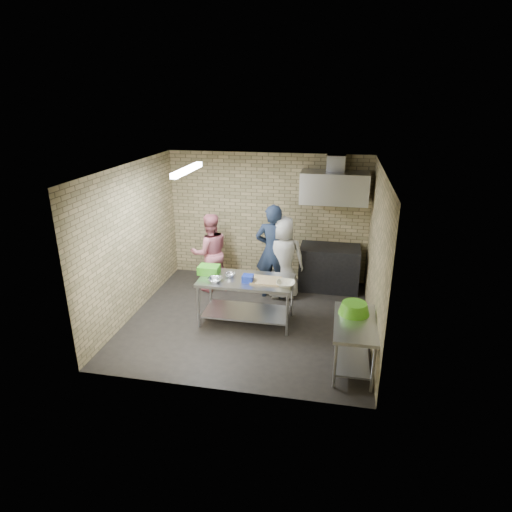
{
  "coord_description": "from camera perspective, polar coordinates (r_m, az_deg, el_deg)",
  "views": [
    {
      "loc": [
        1.45,
        -6.7,
        3.78
      ],
      "look_at": [
        0.1,
        0.2,
        1.15
      ],
      "focal_mm": 30.26,
      "sensor_mm": 36.0,
      "label": 1
    }
  ],
  "objects": [
    {
      "name": "stove",
      "position": [
        8.99,
        9.64,
        -1.53
      ],
      "size": [
        1.2,
        0.7,
        0.9
      ],
      "primitive_type": "cube",
      "color": "black",
      "rests_on": "floor"
    },
    {
      "name": "fluorescent_fixture",
      "position": [
        7.22,
        -9.08,
        11.18
      ],
      "size": [
        0.1,
        1.25,
        0.08
      ],
      "primitive_type": "cube",
      "color": "white",
      "rests_on": "ceiling"
    },
    {
      "name": "woman_white",
      "position": [
        8.36,
        3.63,
        -0.24
      ],
      "size": [
        0.88,
        0.65,
        1.65
      ],
      "primitive_type": "imported",
      "rotation": [
        0.0,
        0.0,
        3.31
      ],
      "color": "silver",
      "rests_on": "floor"
    },
    {
      "name": "bottle_red",
      "position": [
        8.76,
        10.64,
        8.65
      ],
      "size": [
        0.07,
        0.07,
        0.18
      ],
      "primitive_type": "cylinder",
      "color": "#B22619",
      "rests_on": "wall_shelf"
    },
    {
      "name": "prep_table",
      "position": [
        7.59,
        -1.28,
        -5.88
      ],
      "size": [
        1.62,
        0.81,
        0.81
      ],
      "primitive_type": "cube",
      "color": "#B3B6BA",
      "rests_on": "floor"
    },
    {
      "name": "hood_duct",
      "position": [
        8.64,
        10.53,
        12.0
      ],
      "size": [
        0.35,
        0.3,
        0.3
      ],
      "primitive_type": "cube",
      "color": "#A5A8AD",
      "rests_on": "back_wall"
    },
    {
      "name": "cutting_board",
      "position": [
        7.33,
        1.34,
        -3.25
      ],
      "size": [
        0.5,
        0.38,
        0.03
      ],
      "primitive_type": "cube",
      "color": "tan",
      "rests_on": "prep_table"
    },
    {
      "name": "mixing_bowl_a",
      "position": [
        7.35,
        -5.46,
        -3.15
      ],
      "size": [
        0.26,
        0.26,
        0.06
      ],
      "primitive_type": "imported",
      "rotation": [
        0.0,
        0.0,
        -0.02
      ],
      "color": "silver",
      "rests_on": "prep_table"
    },
    {
      "name": "mixing_bowl_b",
      "position": [
        7.52,
        -3.46,
        -2.53
      ],
      "size": [
        0.2,
        0.2,
        0.06
      ],
      "primitive_type": "imported",
      "rotation": [
        0.0,
        0.0,
        -0.02
      ],
      "color": "silver",
      "rests_on": "prep_table"
    },
    {
      "name": "man_navy",
      "position": [
        8.33,
        2.24,
        0.56
      ],
      "size": [
        0.69,
        0.45,
        1.88
      ],
      "primitive_type": "imported",
      "rotation": [
        0.0,
        0.0,
        3.14
      ],
      "color": "black",
      "rests_on": "floor"
    },
    {
      "name": "left_wall",
      "position": [
        7.96,
        -16.04,
        1.92
      ],
      "size": [
        0.06,
        4.0,
        2.7
      ],
      "primitive_type": "cube",
      "color": "tan",
      "rests_on": "ground"
    },
    {
      "name": "ceramic_bowl",
      "position": [
        7.16,
        3.93,
        -3.69
      ],
      "size": [
        0.32,
        0.32,
        0.08
      ],
      "primitive_type": "imported",
      "rotation": [
        0.0,
        0.0,
        -0.02
      ],
      "color": "beige",
      "rests_on": "prep_table"
    },
    {
      "name": "blue_tub",
      "position": [
        7.3,
        -1.09,
        -2.99
      ],
      "size": [
        0.18,
        0.18,
        0.12
      ],
      "primitive_type": "cube",
      "color": "#162FA9",
      "rests_on": "prep_table"
    },
    {
      "name": "side_counter",
      "position": [
        6.56,
        12.75,
        -11.32
      ],
      "size": [
        0.6,
        1.2,
        0.75
      ],
      "primitive_type": "cube",
      "color": "silver",
      "rests_on": "floor"
    },
    {
      "name": "front_wall",
      "position": [
        5.48,
        -5.47,
        -5.89
      ],
      "size": [
        4.2,
        0.06,
        2.7
      ],
      "primitive_type": "cube",
      "color": "tan",
      "rests_on": "ground"
    },
    {
      "name": "ceiling",
      "position": [
        6.94,
        -1.15,
        11.56
      ],
      "size": [
        4.2,
        4.2,
        0.0
      ],
      "primitive_type": "plane",
      "rotation": [
        3.14,
        0.0,
        0.0
      ],
      "color": "black",
      "rests_on": "ground"
    },
    {
      "name": "right_wall",
      "position": [
        7.15,
        15.61,
        -0.13
      ],
      "size": [
        0.06,
        4.0,
        2.7
      ],
      "primitive_type": "cube",
      "color": "tan",
      "rests_on": "ground"
    },
    {
      "name": "woman_pink",
      "position": [
        8.72,
        -6.08,
        0.44
      ],
      "size": [
        0.98,
        0.91,
        1.61
      ],
      "primitive_type": "imported",
      "rotation": [
        0.0,
        0.0,
        3.64
      ],
      "color": "#C26674",
      "rests_on": "floor"
    },
    {
      "name": "green_basin",
      "position": [
        6.56,
        12.85,
        -6.74
      ],
      "size": [
        0.46,
        0.46,
        0.17
      ],
      "primitive_type": null,
      "color": "#59C626",
      "rests_on": "side_counter"
    },
    {
      "name": "range_hood",
      "position": [
        8.56,
        10.31,
        8.88
      ],
      "size": [
        1.3,
        0.6,
        0.6
      ],
      "primitive_type": "cube",
      "color": "silver",
      "rests_on": "back_wall"
    },
    {
      "name": "wall_shelf",
      "position": [
        8.79,
        12.24,
        7.84
      ],
      "size": [
        0.8,
        0.2,
        0.04
      ],
      "primitive_type": "cube",
      "color": "#3F2B19",
      "rests_on": "back_wall"
    },
    {
      "name": "floor",
      "position": [
        7.83,
        -1.01,
        -8.37
      ],
      "size": [
        4.2,
        4.2,
        0.0
      ],
      "primitive_type": "plane",
      "color": "black",
      "rests_on": "ground"
    },
    {
      "name": "green_crate",
      "position": [
        7.67,
        -6.24,
        -1.81
      ],
      "size": [
        0.36,
        0.27,
        0.14
      ],
      "primitive_type": "cube",
      "color": "green",
      "rests_on": "prep_table"
    },
    {
      "name": "back_wall",
      "position": [
        9.15,
        1.55,
        5.1
      ],
      "size": [
        4.2,
        0.06,
        2.7
      ],
      "primitive_type": "cube",
      "color": "tan",
      "rests_on": "ground"
    }
  ]
}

